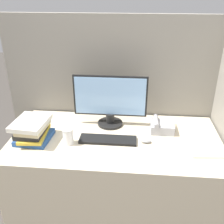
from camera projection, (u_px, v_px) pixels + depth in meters
The scene contains 9 objects.
cubicle_panel_rear at pixel (119, 107), 2.36m from camera, with size 1.98×0.04×1.60m.
desk at pixel (115, 176), 2.15m from camera, with size 1.58×0.81×0.75m.
monitor at pixel (110, 102), 2.09m from camera, with size 0.59×0.20×0.42m.
keyboard at pixel (108, 140), 1.94m from camera, with size 0.42×0.13×0.02m.
mouse at pixel (146, 141), 1.92m from camera, with size 0.08×0.05×0.03m.
coffee_cup at pixel (68, 136), 1.89m from camera, with size 0.08×0.08×0.12m.
book_stack at pixel (33, 130), 1.93m from camera, with size 0.26×0.30×0.16m.
desk_telephone at pixel (161, 126), 2.06m from camera, with size 0.18×0.18×0.11m.
paper_pile at pixel (205, 147), 1.85m from camera, with size 0.25×0.27×0.02m.
Camera 1 is at (0.13, -1.29, 1.80)m, focal length 42.00 mm.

